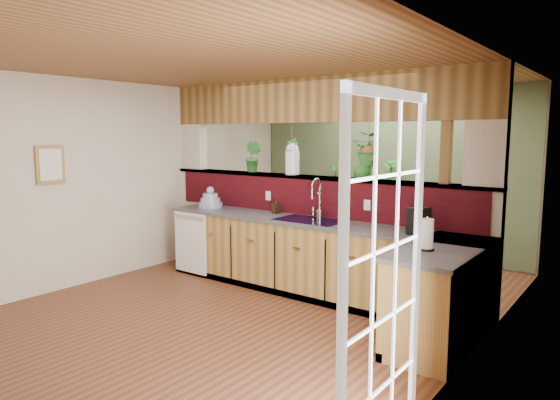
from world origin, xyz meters
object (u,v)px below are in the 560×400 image
Objects in this scene: soap_dispenser at (276,206)px; shelving_console at (367,223)px; faucet at (317,197)px; glass_jar at (292,159)px; dish_stack at (210,201)px; coffee_maker at (418,222)px; paper_towel at (427,235)px.

soap_dispenser is 0.12× the size of shelving_console.
faucet is 0.72m from glass_jar.
faucet is 1.48× the size of dish_stack.
soap_dispenser is 0.72× the size of coffee_maker.
glass_jar reaches higher than shelving_console.
glass_jar is (1.14, 0.35, 0.60)m from dish_stack.
coffee_maker is 0.72m from paper_towel.
coffee_maker reaches higher than soap_dispenser.
glass_jar is (-1.86, 0.40, 0.57)m from coffee_maker.
faucet is 2.52× the size of soap_dispenser.
dish_stack is 1.34m from glass_jar.
soap_dispenser is at bearing 179.15° from faucet.
shelving_console is at bearing 100.94° from faucet.
coffee_maker is at bearing 117.28° from paper_towel.
dish_stack is at bearing -175.55° from faucet.
coffee_maker is 2.94m from shelving_console.
paper_towel is (2.29, -0.83, 0.04)m from soap_dispenser.
dish_stack is at bearing -162.87° from glass_jar.
faucet reaches higher than paper_towel.
coffee_maker is at bearing -5.54° from soap_dispenser.
dish_stack is 2.63m from shelving_console.
shelving_console is at bearing 86.45° from glass_jar.
dish_stack is (-1.67, -0.13, -0.17)m from faucet.
glass_jar reaches higher than soap_dispenser.
faucet is at bearing -176.88° from coffee_maker.
dish_stack is 0.82× the size of glass_jar.
faucet is 2.26m from shelving_console.
shelving_console is (0.12, 1.90, -1.09)m from glass_jar.
paper_towel is (1.66, -0.82, -0.13)m from faucet.
dish_stack is 3.00m from coffee_maker.
shelving_console is at bearing 125.18° from paper_towel.
paper_towel is at bearing -26.28° from faucet.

